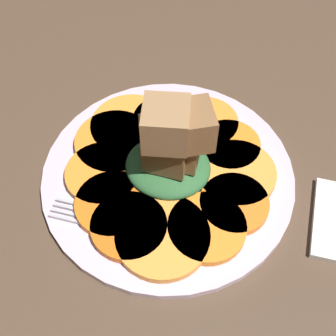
{
  "coord_description": "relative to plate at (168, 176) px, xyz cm",
  "views": [
    {
      "loc": [
        7.52,
        -29.26,
        46.94
      ],
      "look_at": [
        0.0,
        0.0,
        4.1
      ],
      "focal_mm": 50.0,
      "sensor_mm": 36.0,
      "label": 1
    }
  ],
  "objects": [
    {
      "name": "carrot_slice_2",
      "position": [
        -6.02,
        5.26,
        1.06
      ],
      "size": [
        9.74,
        9.74,
        0.96
      ],
      "primitive_type": "cylinder",
      "color": "orange",
      "rests_on": "plate"
    },
    {
      "name": "carrot_slice_5",
      "position": [
        -4.68,
        -5.75,
        1.06
      ],
      "size": [
        8.17,
        8.17,
        0.96
      ],
      "primitive_type": "cylinder",
      "color": "orange",
      "rests_on": "plate"
    },
    {
      "name": "carrot_slice_6",
      "position": [
        -2.2,
        -7.86,
        1.06
      ],
      "size": [
        8.07,
        8.07,
        0.96
      ],
      "primitive_type": "cylinder",
      "color": "orange",
      "rests_on": "plate"
    },
    {
      "name": "table_slab",
      "position": [
        0.0,
        0.0,
        -1.52
      ],
      "size": [
        120.0,
        120.0,
        2.0
      ],
      "primitive_type": "cube",
      "color": "#4C3828",
      "rests_on": "ground"
    },
    {
      "name": "carrot_slice_4",
      "position": [
        -7.02,
        -2.26,
        1.06
      ],
      "size": [
        8.41,
        8.41,
        0.96
      ],
      "primitive_type": "cylinder",
      "color": "orange",
      "rests_on": "plate"
    },
    {
      "name": "fork",
      "position": [
        -1.59,
        -7.62,
        0.78
      ],
      "size": [
        19.71,
        2.36,
        0.4
      ],
      "rotation": [
        0.0,
        0.0,
        -0.01
      ],
      "color": "#B2B2B7",
      "rests_on": "plate"
    },
    {
      "name": "carrot_slice_8",
      "position": [
        5.72,
        -5.98,
        1.06
      ],
      "size": [
        8.29,
        8.29,
        0.96
      ],
      "primitive_type": "cylinder",
      "color": "orange",
      "rests_on": "plate"
    },
    {
      "name": "carrot_slice_9",
      "position": [
        7.99,
        -2.44,
        1.06
      ],
      "size": [
        7.53,
        7.53,
        0.96
      ],
      "primitive_type": "cylinder",
      "color": "orange",
      "rests_on": "plate"
    },
    {
      "name": "plate",
      "position": [
        0.0,
        0.0,
        0.0
      ],
      "size": [
        28.8,
        28.8,
        1.05
      ],
      "color": "silver",
      "rests_on": "table_slab"
    },
    {
      "name": "carrot_slice_10",
      "position": [
        7.56,
        1.56,
        1.06
      ],
      "size": [
        8.97,
        8.97,
        0.96
      ],
      "primitive_type": "cylinder",
      "color": "orange",
      "rests_on": "plate"
    },
    {
      "name": "carrot_slice_1",
      "position": [
        -2.39,
        7.08,
        1.06
      ],
      "size": [
        7.47,
        7.47,
        0.96
      ],
      "primitive_type": "cylinder",
      "color": "orange",
      "rests_on": "plate"
    },
    {
      "name": "carrot_slice_11",
      "position": [
        6.06,
        5.25,
        1.06
      ],
      "size": [
        7.35,
        7.35,
        0.96
      ],
      "primitive_type": "cylinder",
      "color": "orange",
      "rests_on": "plate"
    },
    {
      "name": "carrot_slice_7",
      "position": [
        1.5,
        -8.1,
        1.06
      ],
      "size": [
        9.9,
        9.9,
        0.96
      ],
      "primitive_type": "cylinder",
      "color": "orange",
      "rests_on": "plate"
    },
    {
      "name": "carrot_slice_3",
      "position": [
        -7.17,
        2.4,
        1.06
      ],
      "size": [
        9.31,
        9.31,
        0.96
      ],
      "primitive_type": "cylinder",
      "color": "orange",
      "rests_on": "plate"
    },
    {
      "name": "center_pile",
      "position": [
        0.3,
        0.08,
        5.3
      ],
      "size": [
        9.94,
        8.64,
        11.6
      ],
      "color": "#2D6033",
      "rests_on": "plate"
    },
    {
      "name": "carrot_slice_0",
      "position": [
        2.65,
        7.95,
        1.06
      ],
      "size": [
        8.01,
        8.01,
        0.96
      ],
      "primitive_type": "cylinder",
      "color": "orange",
      "rests_on": "plate"
    }
  ]
}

